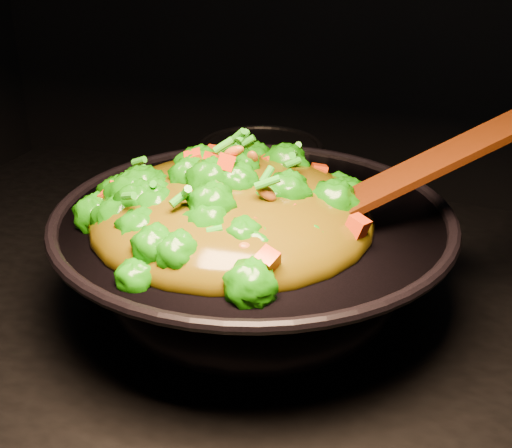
% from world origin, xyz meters
% --- Properties ---
extents(wok, '(0.50, 0.50, 0.13)m').
position_xyz_m(wok, '(0.04, 0.02, 0.97)').
color(wok, black).
rests_on(wok, stovetop).
extents(stir_fry, '(0.38, 0.38, 0.11)m').
position_xyz_m(stir_fry, '(0.02, -0.01, 1.09)').
color(stir_fry, '#197908').
rests_on(stir_fry, wok).
extents(spatula, '(0.29, 0.22, 0.13)m').
position_xyz_m(spatula, '(0.19, 0.05, 1.09)').
color(spatula, '#3B1805').
rests_on(spatula, wok).
extents(back_pot, '(0.25, 0.25, 0.11)m').
position_xyz_m(back_pot, '(-0.07, 0.32, 0.96)').
color(back_pot, black).
rests_on(back_pot, stovetop).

